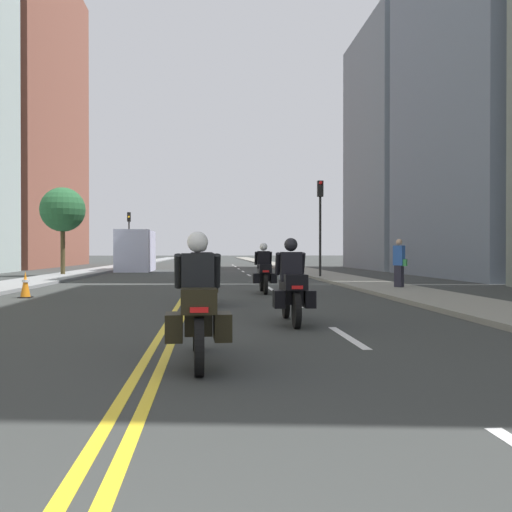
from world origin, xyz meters
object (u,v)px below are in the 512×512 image
(motorcycle_0, at_px, (198,310))
(street_tree_0, at_px, (63,210))
(traffic_cone_2, at_px, (25,285))
(motorcycle_1, at_px, (292,288))
(motorcycle_3, at_px, (264,273))
(traffic_light_near, at_px, (320,211))
(motorcycle_2, at_px, (202,279))
(parked_truck, at_px, (137,253))
(pedestrian_0, at_px, (399,264))
(traffic_light_far, at_px, (129,229))

(motorcycle_0, xyz_separation_m, street_tree_0, (-7.97, 25.44, 2.98))
(traffic_cone_2, bearing_deg, motorcycle_1, -43.71)
(motorcycle_1, xyz_separation_m, street_tree_0, (-9.66, 21.62, 2.98))
(motorcycle_0, bearing_deg, motorcycle_3, 78.62)
(traffic_cone_2, bearing_deg, traffic_light_near, 45.25)
(traffic_cone_2, relative_size, traffic_light_near, 0.16)
(motorcycle_2, xyz_separation_m, traffic_cone_2, (-5.27, 2.71, -0.29))
(motorcycle_2, bearing_deg, parked_truck, 97.77)
(motorcycle_0, distance_m, motorcycle_2, 7.83)
(motorcycle_0, relative_size, motorcycle_1, 1.00)
(motorcycle_3, distance_m, pedestrian_0, 4.95)
(motorcycle_3, distance_m, traffic_light_near, 10.80)
(street_tree_0, bearing_deg, motorcycle_1, -65.92)
(motorcycle_0, bearing_deg, motorcycle_1, 63.76)
(pedestrian_0, relative_size, street_tree_0, 0.37)
(motorcycle_1, xyz_separation_m, traffic_light_far, (-8.47, 38.93, 2.57))
(motorcycle_2, height_order, pedestrian_0, pedestrian_0)
(traffic_light_near, xyz_separation_m, pedestrian_0, (1.11, -8.89, -2.46))
(motorcycle_0, relative_size, pedestrian_0, 1.26)
(motorcycle_1, bearing_deg, motorcycle_0, -113.34)
(traffic_light_near, bearing_deg, motorcycle_3, -111.06)
(motorcycle_0, height_order, pedestrian_0, pedestrian_0)
(traffic_light_near, bearing_deg, motorcycle_0, -104.67)
(motorcycle_1, distance_m, motorcycle_2, 4.38)
(traffic_light_far, bearing_deg, traffic_light_near, -59.51)
(traffic_cone_2, height_order, pedestrian_0, pedestrian_0)
(motorcycle_2, height_order, traffic_cone_2, motorcycle_2)
(traffic_cone_2, bearing_deg, pedestrian_0, 10.32)
(traffic_light_near, height_order, street_tree_0, traffic_light_near)
(street_tree_0, relative_size, parked_truck, 0.75)
(motorcycle_3, bearing_deg, traffic_light_near, 69.31)
(motorcycle_1, distance_m, pedestrian_0, 10.27)
(traffic_cone_2, bearing_deg, motorcycle_0, -63.14)
(motorcycle_2, xyz_separation_m, street_tree_0, (-7.90, 17.61, 2.98))
(motorcycle_3, xyz_separation_m, parked_truck, (-6.88, 21.80, 0.60))
(motorcycle_1, bearing_deg, motorcycle_2, 114.28)
(motorcycle_3, xyz_separation_m, street_tree_0, (-9.87, 13.56, 2.98))
(traffic_light_far, height_order, street_tree_0, street_tree_0)
(motorcycle_1, bearing_deg, motorcycle_3, 89.13)
(motorcycle_3, bearing_deg, motorcycle_0, -98.75)
(pedestrian_0, bearing_deg, parked_truck, 169.56)
(traffic_light_far, bearing_deg, street_tree_0, -93.95)
(traffic_cone_2, xyz_separation_m, parked_truck, (0.37, 23.14, 0.88))
(motorcycle_0, bearing_deg, motorcycle_2, 88.19)
(pedestrian_0, distance_m, parked_truck, 24.01)
(motorcycle_1, bearing_deg, traffic_cone_2, 136.92)
(pedestrian_0, xyz_separation_m, parked_truck, (-11.74, 20.94, 0.34))
(motorcycle_0, relative_size, parked_truck, 0.35)
(motorcycle_2, bearing_deg, street_tree_0, 111.20)
(motorcycle_2, xyz_separation_m, motorcycle_3, (1.97, 4.05, 0.00))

